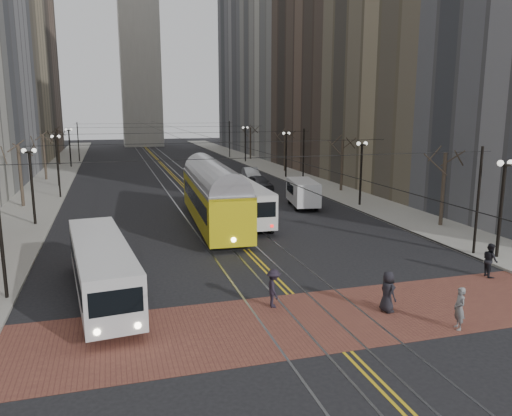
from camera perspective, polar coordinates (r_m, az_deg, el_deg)
ground at (r=25.17m, az=3.18°, el=-9.05°), size 260.00×260.00×0.00m
sidewalk_left at (r=68.15m, az=-22.15°, el=3.13°), size 5.00×140.00×0.15m
sidewalk_right at (r=71.57m, az=2.52°, el=4.30°), size 5.00×140.00×0.15m
crosswalk_band at (r=21.72m, az=6.78°, el=-12.51°), size 25.00×6.00×0.01m
streetcar_rails at (r=68.26m, az=-9.52°, el=3.76°), size 4.80×130.00×0.02m
centre_lines at (r=68.26m, az=-9.52°, el=3.76°), size 0.42×130.00×0.01m
building_left_far at (r=110.23m, az=-26.49°, el=15.99°), size 16.00×20.00×40.00m
building_right_mid at (r=76.44m, az=10.20°, el=17.30°), size 16.00×20.00×34.00m
building_right_midfar at (r=96.64m, az=5.89°, el=21.49°), size 20.00×20.00×52.00m
building_right_far at (r=113.84m, az=0.89°, el=16.93°), size 16.00×20.00×40.00m
lamp_posts at (r=51.94m, az=-7.43°, el=4.60°), size 27.60×57.20×5.60m
street_trees at (r=58.33m, az=-8.44°, el=5.30°), size 31.68×53.28×5.60m
trolley_wires at (r=57.83m, az=-8.41°, el=6.22°), size 25.96×120.00×6.60m
transit_bus at (r=24.41m, az=-17.22°, el=-6.82°), size 3.43×11.12×2.74m
streetcar at (r=37.92m, az=-4.88°, el=0.80°), size 3.73×16.01×3.74m
rear_bus at (r=39.34m, az=-1.69°, el=0.67°), size 2.82×11.61×3.01m
cargo_van at (r=45.12m, az=5.38°, el=1.61°), size 3.00×5.76×2.42m
sedan_grey at (r=54.57m, az=0.33°, el=2.90°), size 2.46×4.90×1.60m
sedan_silver at (r=61.71m, az=-0.58°, el=3.88°), size 2.26×5.09×1.62m
pedestrian_a at (r=22.72m, az=14.83°, el=-9.22°), size 0.66×0.94×1.82m
pedestrian_b at (r=21.92m, az=22.23°, el=-10.58°), size 0.56×0.72×1.75m
pedestrian_c at (r=29.16m, az=25.20°, el=-5.40°), size 0.88×1.02×1.80m
pedestrian_d at (r=22.53m, az=2.03°, el=-9.14°), size 0.78×1.20×1.74m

